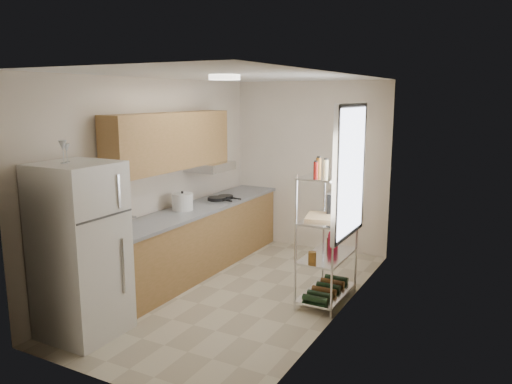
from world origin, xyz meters
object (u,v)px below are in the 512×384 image
at_px(rice_cooker, 183,202).
at_px(frying_pan_large, 217,199).
at_px(cutting_board, 322,217).
at_px(refrigerator, 80,250).
at_px(espresso_machine, 334,203).

height_order(rice_cooker, frying_pan_large, rice_cooker).
bearing_deg(frying_pan_large, cutting_board, -9.60).
xyz_separation_m(rice_cooker, frying_pan_large, (0.06, 0.74, -0.09)).
bearing_deg(refrigerator, rice_cooker, 93.31).
bearing_deg(espresso_machine, cutting_board, -122.33).
xyz_separation_m(frying_pan_large, cutting_board, (1.87, -0.71, 0.10)).
distance_m(refrigerator, espresso_machine, 2.83).
relative_size(frying_pan_large, espresso_machine, 0.95).
distance_m(frying_pan_large, espresso_machine, 2.01).
height_order(rice_cooker, cutting_board, rice_cooker).
relative_size(cutting_board, espresso_machine, 1.57).
bearing_deg(frying_pan_large, refrigerator, -77.69).
height_order(refrigerator, espresso_machine, refrigerator).
relative_size(rice_cooker, espresso_machine, 1.00).
xyz_separation_m(refrigerator, espresso_machine, (1.89, 2.09, 0.27)).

